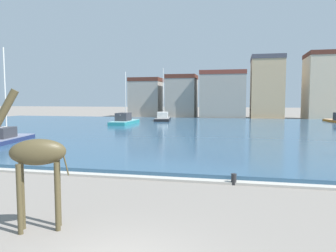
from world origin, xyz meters
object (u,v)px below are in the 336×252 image
(sailboat_navy, at_px, (7,139))
(sailboat_teal, at_px, (126,122))
(giraffe_statue, at_px, (33,155))
(sailboat_black, at_px, (163,119))
(mooring_bollard, at_px, (234,179))

(sailboat_navy, bearing_deg, sailboat_teal, 81.06)
(giraffe_statue, height_order, sailboat_black, sailboat_black)
(sailboat_navy, distance_m, sailboat_black, 30.33)
(sailboat_navy, relative_size, mooring_bollard, 16.10)
(giraffe_statue, xyz_separation_m, sailboat_black, (-6.67, 44.76, -1.64))
(sailboat_black, distance_m, mooring_bollard, 40.34)
(sailboat_teal, distance_m, sailboat_navy, 20.51)
(giraffe_statue, xyz_separation_m, sailboat_navy, (-13.15, 15.13, -1.69))
(giraffe_statue, distance_m, sailboat_black, 45.28)
(mooring_bollard, bearing_deg, sailboat_teal, 118.09)
(sailboat_teal, xyz_separation_m, mooring_bollard, (15.52, -29.07, -0.37))
(sailboat_teal, distance_m, sailboat_black, 9.93)
(giraffe_statue, relative_size, sailboat_teal, 0.53)
(sailboat_teal, relative_size, sailboat_black, 0.90)
(sailboat_teal, xyz_separation_m, sailboat_navy, (-3.19, -20.26, -0.10))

